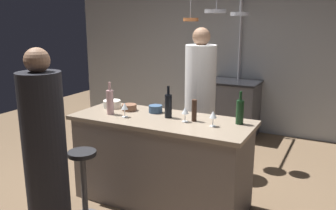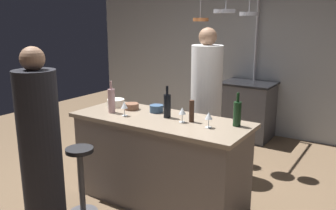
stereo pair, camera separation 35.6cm
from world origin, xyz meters
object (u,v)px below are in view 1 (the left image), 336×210
guest_left (45,156)px  wine_bottle_dark (168,105)px  wine_glass_near_left_guest (185,111)px  wine_glass_by_chef (125,107)px  mixing_bowl_blue (156,109)px  wine_bottle_rose (110,102)px  mixing_bowl_ceramic (112,104)px  pepper_mill (194,110)px  mixing_bowl_wooden (129,107)px  chef (200,106)px  wine_bottle_red (240,111)px  stove_range (233,108)px  wine_glass_near_right_guest (213,115)px  bar_stool_left (84,182)px

guest_left → wine_bottle_dark: bearing=60.8°
wine_glass_near_left_guest → wine_glass_by_chef: (-0.60, -0.12, 0.00)m
wine_glass_by_chef → mixing_bowl_blue: bearing=58.1°
wine_bottle_rose → wine_glass_near_left_guest: (0.80, 0.09, -0.03)m
wine_bottle_rose → mixing_bowl_ceramic: size_ratio=1.75×
pepper_mill → mixing_bowl_wooden: bearing=175.6°
wine_bottle_dark → chef: bearing=91.5°
wine_bottle_red → chef: bearing=132.2°
chef → wine_glass_near_left_guest: size_ratio=12.02×
pepper_mill → mixing_bowl_ceramic: pepper_mill is taller
pepper_mill → wine_glass_near_left_guest: (-0.07, -0.06, 0.00)m
stove_range → wine_bottle_red: 2.47m
wine_glass_by_chef → wine_bottle_red: bearing=15.2°
wine_bottle_dark → wine_glass_near_right_guest: (0.50, -0.08, -0.02)m
bar_stool_left → stove_range: bearing=81.0°
chef → stove_range: bearing=91.1°
wine_glass_near_left_guest → mixing_bowl_blue: size_ratio=1.03×
wine_glass_by_chef → stove_range: bearing=82.6°
guest_left → wine_bottle_dark: guest_left is taller
wine_bottle_red → wine_glass_near_right_guest: wine_bottle_red is taller
wine_bottle_dark → mixing_bowl_blue: wine_bottle_dark is taller
wine_glass_near_left_guest → wine_glass_near_right_guest: same height
chef → wine_bottle_red: 1.08m
wine_bottle_rose → mixing_bowl_wooden: 0.25m
chef → mixing_bowl_wooden: 0.96m
wine_bottle_dark → guest_left: bearing=-119.2°
wine_bottle_dark → mixing_bowl_blue: (-0.21, 0.11, -0.08)m
wine_glass_near_left_guest → wine_glass_near_right_guest: bearing=-3.7°
wine_bottle_red → mixing_bowl_blue: 0.90m
pepper_mill → mixing_bowl_blue: (-0.48, 0.11, -0.07)m
stove_range → wine_bottle_rose: wine_bottle_rose is taller
wine_bottle_dark → wine_bottle_red: wine_bottle_dark is taller
bar_stool_left → wine_glass_near_right_guest: wine_glass_near_right_guest is taller
pepper_mill → wine_glass_near_right_guest: (0.22, -0.08, 0.00)m
bar_stool_left → wine_glass_near_left_guest: (0.75, 0.61, 0.63)m
wine_bottle_rose → mixing_bowl_blue: 0.47m
bar_stool_left → wine_bottle_rose: size_ratio=2.05×
chef → wine_glass_near_left_guest: chef is taller
mixing_bowl_blue → wine_bottle_red: bearing=-0.2°
wine_glass_near_left_guest → wine_bottle_rose: bearing=-173.6°
bar_stool_left → mixing_bowl_blue: bearing=67.0°
stove_range → bar_stool_left: size_ratio=1.31×
guest_left → wine_bottle_rose: size_ratio=4.95×
wine_bottle_rose → wine_glass_near_left_guest: wine_bottle_rose is taller
wine_glass_near_left_guest → mixing_bowl_ceramic: size_ratio=0.77×
wine_bottle_red → mixing_bowl_wooden: wine_bottle_red is taller
wine_bottle_rose → wine_bottle_red: 1.30m
chef → mixing_bowl_wooden: size_ratio=11.35×
wine_glass_by_chef → mixing_bowl_ceramic: bearing=142.9°
stove_range → wine_glass_by_chef: (-0.34, -2.58, 0.56)m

